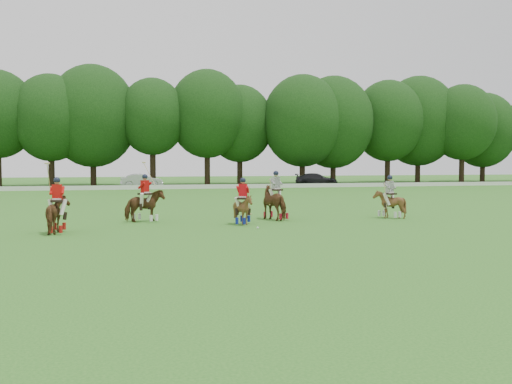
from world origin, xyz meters
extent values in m
plane|color=#28661D|center=(0.00, 0.00, 0.00)|extent=(180.00, 180.00, 0.00)
cylinder|color=black|center=(-11.63, 48.49, 2.32)|extent=(0.70, 0.70, 4.64)
ellipsoid|color=black|center=(-11.63, 48.49, 7.95)|extent=(8.80, 8.80, 10.13)
cylinder|color=black|center=(-6.99, 49.52, 2.16)|extent=(0.70, 0.70, 4.31)
ellipsoid|color=black|center=(-6.99, 49.52, 8.31)|extent=(10.67, 10.67, 12.27)
cylinder|color=black|center=(-0.04, 48.00, 2.62)|extent=(0.70, 0.70, 5.24)
ellipsoid|color=black|center=(-0.04, 48.00, 8.26)|extent=(8.06, 8.06, 9.26)
cylinder|color=black|center=(6.63, 48.24, 2.59)|extent=(0.70, 0.70, 5.19)
ellipsoid|color=black|center=(6.63, 48.24, 8.75)|extent=(9.50, 9.50, 10.92)
cylinder|color=black|center=(11.06, 49.62, 2.24)|extent=(0.70, 0.70, 4.48)
ellipsoid|color=black|center=(11.06, 49.62, 7.71)|extent=(8.60, 8.60, 9.89)
cylinder|color=black|center=(18.54, 46.82, 2.11)|extent=(0.70, 0.70, 4.21)
ellipsoid|color=black|center=(18.54, 46.82, 8.00)|extent=(10.11, 10.11, 11.63)
cylinder|color=black|center=(23.25, 48.17, 2.03)|extent=(0.70, 0.70, 4.07)
ellipsoid|color=black|center=(23.25, 48.17, 7.99)|extent=(10.46, 10.46, 12.03)
cylinder|color=black|center=(31.16, 48.38, 2.40)|extent=(0.70, 0.70, 4.79)
ellipsoid|color=black|center=(31.16, 48.38, 8.35)|extent=(9.47, 9.47, 10.89)
cylinder|color=black|center=(36.59, 49.92, 2.22)|extent=(0.70, 0.70, 4.44)
ellipsoid|color=black|center=(36.59, 49.92, 8.51)|extent=(10.84, 10.84, 12.47)
cylinder|color=black|center=(41.42, 46.74, 2.43)|extent=(0.70, 0.70, 4.86)
ellipsoid|color=black|center=(41.42, 46.74, 8.21)|extent=(8.94, 8.94, 10.28)
cylinder|color=black|center=(46.86, 49.73, 1.95)|extent=(0.70, 0.70, 3.90)
ellipsoid|color=black|center=(46.86, 49.73, 7.38)|extent=(9.29, 9.29, 10.68)
cube|color=white|center=(0.00, 38.00, 0.22)|extent=(120.00, 0.10, 0.44)
imported|color=#ABABB0|center=(-1.67, 42.50, 0.76)|extent=(4.62, 1.62, 1.52)
imported|color=black|center=(18.84, 42.50, 0.74)|extent=(5.45, 3.37, 1.47)
imported|color=#482913|center=(-7.01, 1.94, 0.74)|extent=(0.87, 1.79, 1.48)
cube|color=black|center=(-7.01, 1.94, 1.28)|extent=(0.46, 0.58, 0.08)
cylinder|color=tan|center=(-7.31, 1.96, 2.20)|extent=(0.06, 0.77, 1.08)
imported|color=#482913|center=(-3.42, 5.42, 0.76)|extent=(1.98, 1.96, 1.52)
cube|color=black|center=(-3.42, 5.42, 1.31)|extent=(0.70, 0.71, 0.08)
cylinder|color=tan|center=(-3.20, 5.62, 2.23)|extent=(0.54, 0.59, 1.08)
imported|color=#482913|center=(0.75, 3.15, 0.68)|extent=(1.53, 1.59, 1.37)
cube|color=black|center=(0.75, 3.15, 1.18)|extent=(0.64, 0.69, 0.08)
cylinder|color=tan|center=(1.02, 3.02, 1.10)|extent=(0.12, 0.20, 1.29)
imported|color=#482913|center=(2.80, 4.93, 0.84)|extent=(1.58, 2.18, 1.67)
cube|color=black|center=(2.80, 4.93, 1.45)|extent=(0.62, 0.68, 0.08)
cylinder|color=tan|center=(2.52, 4.82, 1.37)|extent=(0.11, 0.21, 1.29)
imported|color=#482913|center=(8.49, 4.20, 0.71)|extent=(1.53, 1.61, 1.41)
cube|color=black|center=(8.49, 4.20, 1.22)|extent=(0.61, 0.68, 0.08)
cylinder|color=tan|center=(8.22, 4.09, 1.14)|extent=(0.11, 0.21, 1.29)
sphere|color=white|center=(0.98, 1.43, 0.04)|extent=(0.09, 0.09, 0.09)
camera|label=1|loc=(-4.96, -21.58, 2.79)|focal=40.00mm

